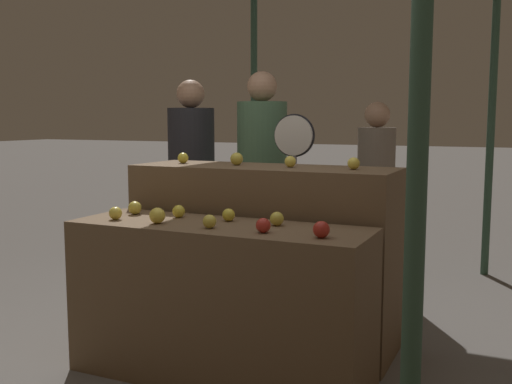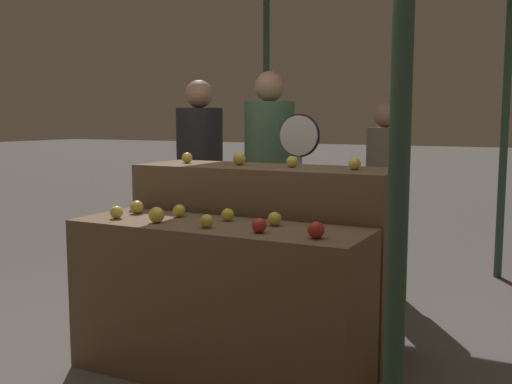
{
  "view_description": "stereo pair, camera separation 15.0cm",
  "coord_description": "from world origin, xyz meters",
  "px_view_note": "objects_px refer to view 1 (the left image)",
  "views": [
    {
      "loc": [
        1.52,
        -2.83,
        1.44
      ],
      "look_at": [
        0.09,
        0.3,
        1.02
      ],
      "focal_mm": 42.0,
      "sensor_mm": 36.0,
      "label": 1
    },
    {
      "loc": [
        1.66,
        -2.77,
        1.44
      ],
      "look_at": [
        0.09,
        0.3,
        1.02
      ],
      "focal_mm": 42.0,
      "sensor_mm": 36.0,
      "label": 2
    }
  ],
  "objects_px": {
    "produce_scale": "(294,169)",
    "person_vendor_at_scale": "(262,169)",
    "person_customer_right": "(376,183)",
    "person_customer_left": "(192,170)"
  },
  "relations": [
    {
      "from": "produce_scale",
      "to": "person_vendor_at_scale",
      "type": "height_order",
      "value": "person_vendor_at_scale"
    },
    {
      "from": "person_customer_right",
      "to": "person_vendor_at_scale",
      "type": "bearing_deg",
      "value": 44.21
    },
    {
      "from": "produce_scale",
      "to": "person_vendor_at_scale",
      "type": "xyz_separation_m",
      "value": [
        -0.41,
        0.36,
        -0.04
      ]
    },
    {
      "from": "produce_scale",
      "to": "person_customer_right",
      "type": "xyz_separation_m",
      "value": [
        0.39,
        0.86,
        -0.16
      ]
    },
    {
      "from": "person_vendor_at_scale",
      "to": "produce_scale",
      "type": "bearing_deg",
      "value": 137.37
    },
    {
      "from": "person_vendor_at_scale",
      "to": "person_customer_left",
      "type": "xyz_separation_m",
      "value": [
        -0.62,
        -0.05,
        -0.03
      ]
    },
    {
      "from": "produce_scale",
      "to": "person_vendor_at_scale",
      "type": "bearing_deg",
      "value": 138.9
    },
    {
      "from": "person_vendor_at_scale",
      "to": "person_customer_left",
      "type": "distance_m",
      "value": 0.63
    },
    {
      "from": "person_vendor_at_scale",
      "to": "person_customer_right",
      "type": "height_order",
      "value": "person_vendor_at_scale"
    },
    {
      "from": "produce_scale",
      "to": "person_customer_left",
      "type": "relative_size",
      "value": 0.84
    }
  ]
}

